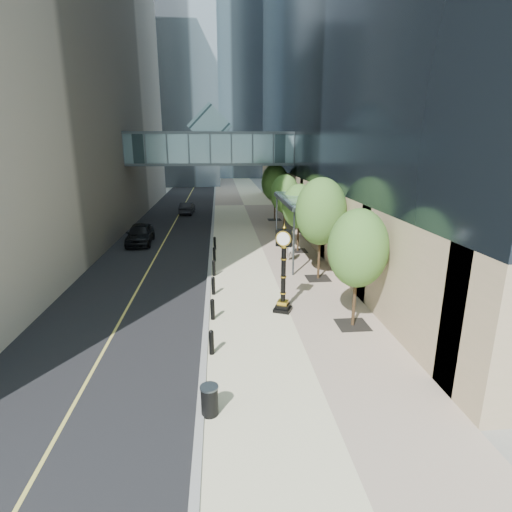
# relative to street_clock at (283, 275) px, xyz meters

# --- Properties ---
(ground) EXTENTS (320.00, 320.00, 0.00)m
(ground) POSITION_rel_street_clock_xyz_m (-0.70, -4.87, -1.90)
(ground) COLOR gray
(ground) RESTS_ON ground
(road) EXTENTS (8.00, 180.00, 0.02)m
(road) POSITION_rel_street_clock_xyz_m (-7.70, 35.13, -1.89)
(road) COLOR black
(road) RESTS_ON ground
(sidewalk) EXTENTS (8.00, 180.00, 0.06)m
(sidewalk) POSITION_rel_street_clock_xyz_m (0.30, 35.13, -1.87)
(sidewalk) COLOR beige
(sidewalk) RESTS_ON ground
(curb) EXTENTS (0.25, 180.00, 0.07)m
(curb) POSITION_rel_street_clock_xyz_m (-3.70, 35.13, -1.86)
(curb) COLOR gray
(curb) RESTS_ON ground
(distant_tower_c) EXTENTS (22.00, 22.00, 65.00)m
(distant_tower_c) POSITION_rel_street_clock_xyz_m (-6.70, 115.13, 30.60)
(distant_tower_c) COLOR #91A3B6
(distant_tower_c) RESTS_ON ground
(skywalk) EXTENTS (17.00, 4.20, 5.80)m
(skywalk) POSITION_rel_street_clock_xyz_m (-3.70, 23.13, 5.81)
(skywalk) COLOR #476973
(skywalk) RESTS_ON ground
(entrance_canopy) EXTENTS (3.00, 8.00, 4.38)m
(entrance_canopy) POSITION_rel_street_clock_xyz_m (2.77, 9.13, 2.29)
(entrance_canopy) COLOR #383F44
(entrance_canopy) RESTS_ON ground
(bollard_row) EXTENTS (0.20, 16.20, 0.90)m
(bollard_row) POSITION_rel_street_clock_xyz_m (-3.40, 4.13, -1.39)
(bollard_row) COLOR black
(bollard_row) RESTS_ON sidewalk
(street_trees) EXTENTS (2.96, 28.72, 6.08)m
(street_trees) POSITION_rel_street_clock_xyz_m (2.90, 11.36, 1.94)
(street_trees) COLOR black
(street_trees) RESTS_ON sidewalk
(street_clock) EXTENTS (1.05, 1.05, 4.24)m
(street_clock) POSITION_rel_street_clock_xyz_m (0.00, 0.00, 0.00)
(street_clock) COLOR black
(street_clock) RESTS_ON sidewalk
(trash_bin) EXTENTS (0.65, 0.65, 0.90)m
(trash_bin) POSITION_rel_street_clock_xyz_m (-3.40, -7.49, -1.39)
(trash_bin) COLOR black
(trash_bin) RESTS_ON sidewalk
(pedestrian) EXTENTS (0.73, 0.56, 1.80)m
(pedestrian) POSITION_rel_street_clock_xyz_m (1.90, 8.62, -0.94)
(pedestrian) COLOR #AAA69C
(pedestrian) RESTS_ON sidewalk
(car_near) EXTENTS (2.15, 4.95, 1.66)m
(car_near) POSITION_rel_street_clock_xyz_m (-9.51, 14.77, -1.05)
(car_near) COLOR black
(car_near) RESTS_ON road
(car_far) EXTENTS (1.68, 4.12, 1.33)m
(car_far) POSITION_rel_street_clock_xyz_m (-6.78, 29.27, -1.22)
(car_far) COLOR black
(car_far) RESTS_ON road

